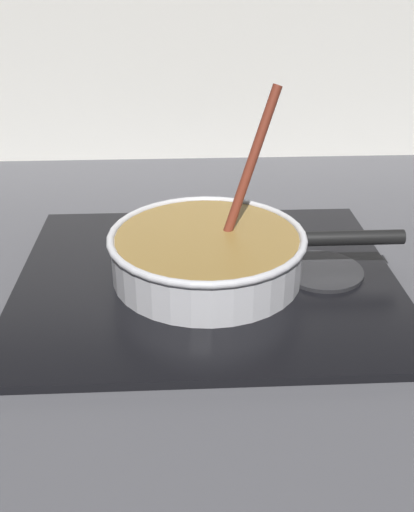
# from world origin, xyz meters

# --- Properties ---
(ground) EXTENTS (2.40, 1.60, 0.04)m
(ground) POSITION_xyz_m (0.00, 0.00, -0.02)
(ground) COLOR #4C4C51
(backsplash_wall) EXTENTS (2.40, 0.02, 0.55)m
(backsplash_wall) POSITION_xyz_m (0.00, 0.79, 0.28)
(backsplash_wall) COLOR silver
(backsplash_wall) RESTS_ON ground
(hob_plate) EXTENTS (0.56, 0.48, 0.01)m
(hob_plate) POSITION_xyz_m (-0.03, 0.19, 0.01)
(hob_plate) COLOR black
(hob_plate) RESTS_ON ground
(burner_ring) EXTENTS (0.20, 0.20, 0.01)m
(burner_ring) POSITION_xyz_m (-0.03, 0.19, 0.02)
(burner_ring) COLOR #592D0C
(burner_ring) RESTS_ON hob_plate
(spare_burner) EXTENTS (0.12, 0.12, 0.01)m
(spare_burner) POSITION_xyz_m (0.15, 0.19, 0.01)
(spare_burner) COLOR #262628
(spare_burner) RESTS_ON hob_plate
(cooking_pan) EXTENTS (0.43, 0.29, 0.27)m
(cooking_pan) POSITION_xyz_m (-0.02, 0.19, 0.05)
(cooking_pan) COLOR silver
(cooking_pan) RESTS_ON hob_plate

